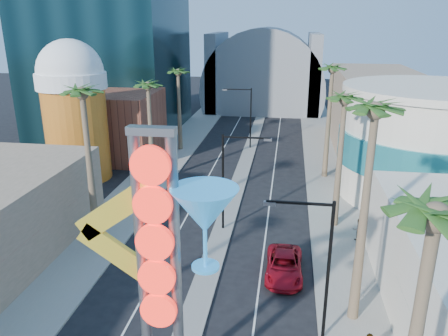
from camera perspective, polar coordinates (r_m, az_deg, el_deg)
sidewalk_west at (r=51.43m, az=-8.11°, el=0.30°), size 5.00×100.00×0.15m
sidewalk_east at (r=49.61m, az=13.45°, el=-0.73°), size 5.00×100.00×0.15m
median at (r=52.46m, az=2.83°, el=0.84°), size 1.60×84.00×0.15m
brick_filler_west at (r=55.24m, az=-13.93°, el=5.45°), size 10.00×10.00×8.00m
filler_east at (r=61.75m, az=18.95°, el=7.30°), size 10.00×20.00×10.00m
beer_mug at (r=47.80m, az=-18.99°, el=7.69°), size 7.00×7.00×14.50m
turquoise_building at (r=45.07m, az=25.25°, el=2.89°), size 16.60×16.60×10.60m
canopy at (r=84.67m, az=5.26°, el=10.59°), size 22.00×16.00×22.00m
neon_sign at (r=17.59m, az=-6.01°, el=-11.60°), size 6.53×2.60×12.55m
streetlight_0 at (r=33.92m, az=0.78°, el=-0.71°), size 3.79×0.25×8.00m
streetlight_1 at (r=57.08m, az=2.97°, el=7.29°), size 3.79×0.25×8.00m
streetlight_2 at (r=22.80m, az=12.37°, el=-11.54°), size 3.45×0.25×8.00m
palm_1 at (r=31.42m, az=-17.93°, el=8.05°), size 2.40×2.40×12.70m
palm_2 at (r=44.44m, az=-9.86°, el=9.80°), size 2.40×2.40×11.20m
palm_3 at (r=55.85m, az=-6.00°, el=11.75°), size 2.40×2.40×11.20m
palm_4 at (r=13.69m, az=25.57°, el=-8.21°), size 2.40×2.40×12.20m
palm_5 at (r=22.63m, az=18.99°, el=5.22°), size 2.40×2.40×13.20m
palm_6 at (r=34.52m, az=15.45°, el=7.66°), size 2.40×2.40×11.70m
palm_7 at (r=46.20m, az=13.93°, el=11.55°), size 2.40×2.40×12.70m
red_pickup at (r=29.96m, az=7.86°, el=-12.50°), size 2.40×5.18×1.44m
pedestrian_b at (r=35.20m, az=17.12°, el=-7.68°), size 0.95×0.81×1.71m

